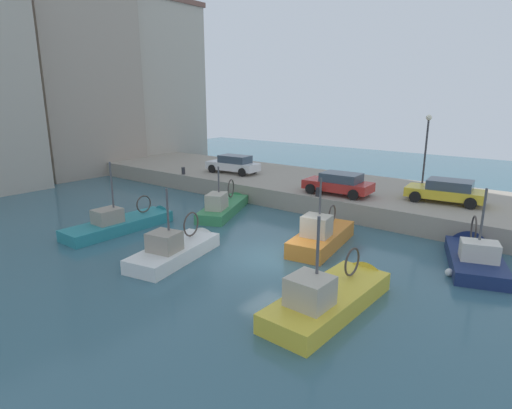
# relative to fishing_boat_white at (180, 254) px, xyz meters

# --- Properties ---
(water_surface) EXTENTS (80.00, 80.00, 0.00)m
(water_surface) POSITION_rel_fishing_boat_white_xyz_m (2.52, -3.59, -0.12)
(water_surface) COLOR #386070
(water_surface) RESTS_ON ground
(quay_wall) EXTENTS (9.00, 56.00, 1.20)m
(quay_wall) POSITION_rel_fishing_boat_white_xyz_m (14.02, -3.59, 0.48)
(quay_wall) COLOR #9E9384
(quay_wall) RESTS_ON ground
(fishing_boat_white) EXTENTS (5.88, 2.80, 4.16)m
(fishing_boat_white) POSITION_rel_fishing_boat_white_xyz_m (0.00, 0.00, 0.00)
(fishing_boat_white) COLOR white
(fishing_boat_white) RESTS_ON ground
(fishing_boat_orange) EXTENTS (5.87, 2.47, 4.28)m
(fishing_boat_orange) POSITION_rel_fishing_boat_white_xyz_m (5.47, -4.49, 0.02)
(fishing_boat_orange) COLOR orange
(fishing_boat_orange) RESTS_ON ground
(fishing_boat_yellow) EXTENTS (6.57, 2.42, 4.46)m
(fishing_boat_yellow) POSITION_rel_fishing_boat_white_xyz_m (0.11, -7.85, 0.00)
(fishing_boat_yellow) COLOR gold
(fishing_boat_yellow) RESTS_ON ground
(fishing_boat_green) EXTENTS (6.48, 3.98, 3.85)m
(fishing_boat_green) POSITION_rel_fishing_boat_white_xyz_m (6.93, 3.42, 0.01)
(fishing_boat_green) COLOR #388951
(fishing_boat_green) RESTS_ON ground
(fishing_boat_teal) EXTENTS (6.91, 2.07, 4.65)m
(fishing_boat_teal) POSITION_rel_fishing_boat_white_xyz_m (0.92, 5.44, -0.02)
(fishing_boat_teal) COLOR teal
(fishing_boat_teal) RESTS_ON ground
(fishing_boat_navy) EXTENTS (5.86, 3.61, 4.49)m
(fishing_boat_navy) POSITION_rel_fishing_boat_white_xyz_m (7.44, -10.88, -0.01)
(fishing_boat_navy) COLOR navy
(fishing_boat_navy) RESTS_ON ground
(parked_car_yellow) EXTENTS (2.39, 4.39, 1.33)m
(parked_car_yellow) POSITION_rel_fishing_boat_white_xyz_m (13.12, -8.15, 1.77)
(parked_car_yellow) COLOR gold
(parked_car_yellow) RESTS_ON quay_wall
(parked_car_white) EXTENTS (2.11, 4.42, 1.42)m
(parked_car_white) POSITION_rel_fishing_boat_white_xyz_m (12.68, 7.66, 1.80)
(parked_car_white) COLOR silver
(parked_car_white) RESTS_ON quay_wall
(parked_car_red) EXTENTS (2.18, 4.26, 1.35)m
(parked_car_red) POSITION_rel_fishing_boat_white_xyz_m (11.16, -2.31, 1.78)
(parked_car_red) COLOR red
(parked_car_red) RESTS_ON quay_wall
(mooring_bollard_mid) EXTENTS (0.28, 0.28, 0.55)m
(mooring_bollard_mid) POSITION_rel_fishing_boat_white_xyz_m (9.87, -1.59, 1.36)
(mooring_bollard_mid) COLOR #2D2D33
(mooring_bollard_mid) RESTS_ON quay_wall
(mooring_bollard_north) EXTENTS (0.28, 0.28, 0.55)m
(mooring_bollard_north) POSITION_rel_fishing_boat_white_xyz_m (9.87, 10.41, 1.36)
(mooring_bollard_north) COLOR #2D2D33
(mooring_bollard_north) RESTS_ON quay_wall
(quay_streetlamp) EXTENTS (0.36, 0.36, 4.83)m
(quay_streetlamp) POSITION_rel_fishing_boat_white_xyz_m (15.52, -6.08, 4.34)
(quay_streetlamp) COLOR #38383D
(quay_streetlamp) RESTS_ON quay_wall
(waterfront_building_west) EXTENTS (9.83, 6.50, 16.74)m
(waterfront_building_west) POSITION_rel_fishing_boat_white_xyz_m (9.36, 23.34, 8.27)
(waterfront_building_west) COLOR #A39384
(waterfront_building_west) RESTS_ON ground
(waterfront_building_east_mid) EXTENTS (9.97, 8.80, 16.79)m
(waterfront_building_east_mid) POSITION_rel_fishing_boat_white_xyz_m (18.31, 24.95, 8.30)
(waterfront_building_east_mid) COLOR #B2A899
(waterfront_building_east_mid) RESTS_ON ground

